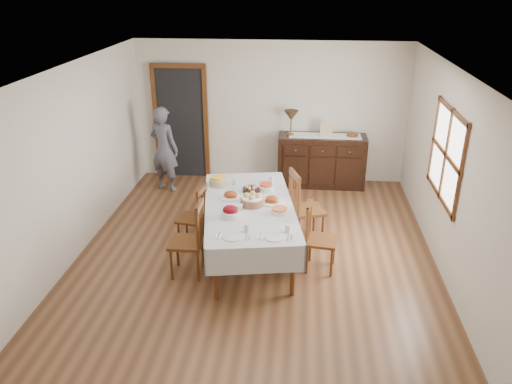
# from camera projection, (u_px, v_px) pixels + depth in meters

# --- Properties ---
(ground) EXTENTS (6.00, 6.00, 0.00)m
(ground) POSITION_uv_depth(u_px,v_px,m) (255.00, 256.00, 7.05)
(ground) COLOR brown
(room_shell) EXTENTS (5.02, 6.02, 2.65)m
(room_shell) POSITION_uv_depth(u_px,v_px,m) (248.00, 136.00, 6.79)
(room_shell) COLOR silver
(room_shell) RESTS_ON ground
(dining_table) EXTENTS (1.57, 2.50, 0.80)m
(dining_table) POSITION_uv_depth(u_px,v_px,m) (249.00, 211.00, 6.79)
(dining_table) COLOR silver
(dining_table) RESTS_ON ground
(chair_left_near) EXTENTS (0.44, 0.44, 1.04)m
(chair_left_near) POSITION_uv_depth(u_px,v_px,m) (190.00, 238.00, 6.45)
(chair_left_near) COLOR #532C12
(chair_left_near) RESTS_ON ground
(chair_left_far) EXTENTS (0.43, 0.43, 0.91)m
(chair_left_far) POSITION_uv_depth(u_px,v_px,m) (195.00, 216.00, 7.20)
(chair_left_far) COLOR #532C12
(chair_left_far) RESTS_ON ground
(chair_right_near) EXTENTS (0.45, 0.45, 0.96)m
(chair_right_near) POSITION_uv_depth(u_px,v_px,m) (318.00, 236.00, 6.58)
(chair_right_near) COLOR #532C12
(chair_right_near) RESTS_ON ground
(chair_right_far) EXTENTS (0.58, 0.58, 1.10)m
(chair_right_far) POSITION_uv_depth(u_px,v_px,m) (304.00, 206.00, 7.26)
(chair_right_far) COLOR #532C12
(chair_right_far) RESTS_ON ground
(sideboard) EXTENTS (1.60, 0.58, 0.96)m
(sideboard) POSITION_uv_depth(u_px,v_px,m) (321.00, 161.00, 9.25)
(sideboard) COLOR black
(sideboard) RESTS_ON ground
(person) EXTENTS (0.60, 0.50, 1.66)m
(person) POSITION_uv_depth(u_px,v_px,m) (164.00, 146.00, 8.92)
(person) COLOR #545560
(person) RESTS_ON ground
(bread_basket) EXTENTS (0.31, 0.31, 0.18)m
(bread_basket) POSITION_uv_depth(u_px,v_px,m) (252.00, 200.00, 6.71)
(bread_basket) COLOR brown
(bread_basket) RESTS_ON dining_table
(egg_basket) EXTENTS (0.24, 0.24, 0.11)m
(egg_basket) POSITION_uv_depth(u_px,v_px,m) (251.00, 189.00, 7.13)
(egg_basket) COLOR black
(egg_basket) RESTS_ON dining_table
(ham_platter_a) EXTENTS (0.32, 0.32, 0.11)m
(ham_platter_a) POSITION_uv_depth(u_px,v_px,m) (231.00, 195.00, 6.96)
(ham_platter_a) COLOR silver
(ham_platter_a) RESTS_ON dining_table
(ham_platter_b) EXTENTS (0.32, 0.32, 0.11)m
(ham_platter_b) POSITION_uv_depth(u_px,v_px,m) (272.00, 201.00, 6.80)
(ham_platter_b) COLOR silver
(ham_platter_b) RESTS_ON dining_table
(beet_bowl) EXTENTS (0.23, 0.23, 0.15)m
(beet_bowl) POSITION_uv_depth(u_px,v_px,m) (230.00, 212.00, 6.39)
(beet_bowl) COLOR silver
(beet_bowl) RESTS_ON dining_table
(carrot_bowl) EXTENTS (0.24, 0.24, 0.09)m
(carrot_bowl) POSITION_uv_depth(u_px,v_px,m) (266.00, 187.00, 7.20)
(carrot_bowl) COLOR silver
(carrot_bowl) RESTS_ON dining_table
(pineapple_bowl) EXTENTS (0.25, 0.25, 0.13)m
(pineapple_bowl) POSITION_uv_depth(u_px,v_px,m) (218.00, 181.00, 7.34)
(pineapple_bowl) COLOR tan
(pineapple_bowl) RESTS_ON dining_table
(casserole_dish) EXTENTS (0.21, 0.21, 0.07)m
(casserole_dish) POSITION_uv_depth(u_px,v_px,m) (280.00, 211.00, 6.50)
(casserole_dish) COLOR silver
(casserole_dish) RESTS_ON dining_table
(butter_dish) EXTENTS (0.15, 0.11, 0.07)m
(butter_dish) POSITION_uv_depth(u_px,v_px,m) (237.00, 207.00, 6.60)
(butter_dish) COLOR silver
(butter_dish) RESTS_ON dining_table
(setting_left) EXTENTS (0.44, 0.31, 0.10)m
(setting_left) POSITION_uv_depth(u_px,v_px,m) (237.00, 234.00, 5.96)
(setting_left) COLOR silver
(setting_left) RESTS_ON dining_table
(setting_right) EXTENTS (0.44, 0.31, 0.10)m
(setting_right) POSITION_uv_depth(u_px,v_px,m) (279.00, 234.00, 5.95)
(setting_right) COLOR silver
(setting_right) RESTS_ON dining_table
(glass_far_a) EXTENTS (0.07, 0.07, 0.10)m
(glass_far_a) POSITION_uv_depth(u_px,v_px,m) (235.00, 181.00, 7.36)
(glass_far_a) COLOR silver
(glass_far_a) RESTS_ON dining_table
(glass_far_b) EXTENTS (0.07, 0.07, 0.09)m
(glass_far_b) POSITION_uv_depth(u_px,v_px,m) (272.00, 179.00, 7.46)
(glass_far_b) COLOR silver
(glass_far_b) RESTS_ON dining_table
(runner) EXTENTS (1.30, 0.35, 0.01)m
(runner) POSITION_uv_depth(u_px,v_px,m) (325.00, 136.00, 9.06)
(runner) COLOR white
(runner) RESTS_ON sideboard
(table_lamp) EXTENTS (0.26, 0.26, 0.46)m
(table_lamp) POSITION_uv_depth(u_px,v_px,m) (291.00, 116.00, 8.96)
(table_lamp) COLOR brown
(table_lamp) RESTS_ON sideboard
(picture_frame) EXTENTS (0.22, 0.08, 0.28)m
(picture_frame) POSITION_uv_depth(u_px,v_px,m) (326.00, 129.00, 8.97)
(picture_frame) COLOR tan
(picture_frame) RESTS_ON sideboard
(deco_bowl) EXTENTS (0.20, 0.20, 0.06)m
(deco_bowl) POSITION_uv_depth(u_px,v_px,m) (352.00, 135.00, 9.02)
(deco_bowl) COLOR #532C12
(deco_bowl) RESTS_ON sideboard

